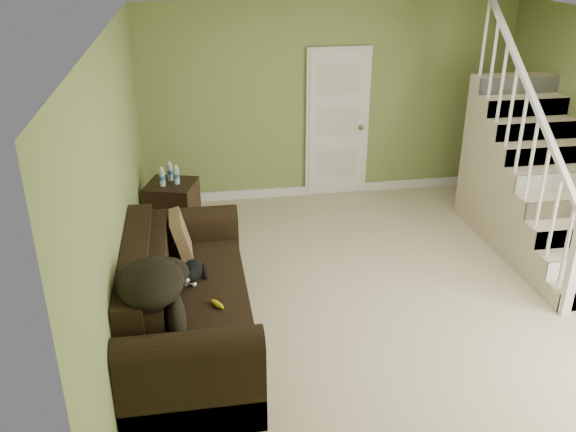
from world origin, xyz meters
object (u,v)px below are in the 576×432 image
object	(u,v)px
side_table	(173,208)
cat	(192,272)
sofa	(183,306)
banana	(217,304)

from	to	relation	value
side_table	cat	size ratio (longest dim) A/B	1.81
sofa	side_table	size ratio (longest dim) A/B	2.73
cat	banana	xyz separation A→B (m)	(0.19, -0.44, -0.07)
sofa	cat	size ratio (longest dim) A/B	4.94
sofa	banana	xyz separation A→B (m)	(0.29, -0.30, 0.18)
side_table	cat	distance (m)	2.10
side_table	banana	xyz separation A→B (m)	(0.39, -2.51, 0.21)
sofa	cat	world-z (taller)	sofa
banana	sofa	bearing A→B (deg)	100.96
sofa	side_table	xyz separation A→B (m)	(-0.11, 2.22, -0.03)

